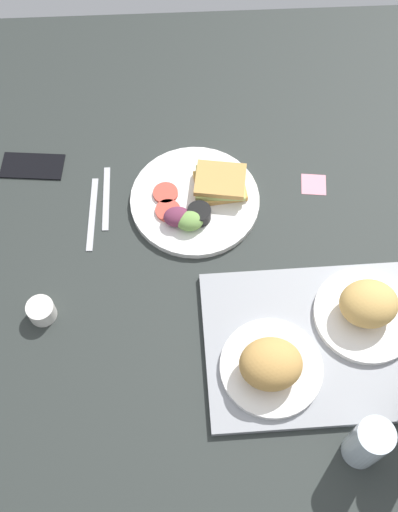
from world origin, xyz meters
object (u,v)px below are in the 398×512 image
Objects in this scene: bread_plate_far at (271,365)px; espresso_cup at (41,311)px; drinking_glass at (368,443)px; fork at (106,198)px; serving_tray at (318,343)px; sticky_note at (314,184)px; bread_plate_near at (367,308)px; plate_with_salad at (198,200)px; cell_phone at (32,166)px; knife at (92,213)px.

espresso_cup is at bearing -18.25° from bread_plate_far.
fork is (47.61, -57.94, -6.53)cm from drinking_glass.
serving_tray is at bearing -77.16° from drinking_glass.
espresso_cup is 66.55cm from sticky_note.
bread_plate_far is 53.81cm from fork.
drinking_glass is at bearing 134.71° from bread_plate_far.
plate_with_salad is at bearing -42.59° from bread_plate_near.
cell_phone is at bearing -119.22° from fork.
plate_with_salad is 2.14× the size of drinking_glass.
bread_plate_far reaches higher than sticky_note.
sticky_note is (5.21, -33.36, -5.03)cm from bread_plate_near.
drinking_glass reaches higher than plate_with_salad.
espresso_cup is (59.82, -30.04, -4.78)cm from drinking_glass.
espresso_cup reaches higher than sticky_note.
plate_with_salad is at bearing 83.58° from fork.
serving_tray reaches higher than cell_phone.
plate_with_salad is at bearing -57.35° from serving_tray.
bread_plate_near is 1.44× the size of cell_phone.
plate_with_salad is (22.20, -34.64, 0.89)cm from serving_tray.
knife is at bearing -111.08° from espresso_cup.
sticky_note is (-59.66, -29.41, -1.94)cm from espresso_cup.
knife is at bearing -26.56° from bread_plate_near.
bread_plate_far reaches higher than bread_plate_near.
plate_with_salad is at bearing 8.35° from sticky_note.
bread_plate_near reaches higher than serving_tray.
cell_phone reaches higher than fork.
bread_plate_far is (10.40, 5.56, 4.53)cm from serving_tray.
plate_with_salad is at bearing 96.17° from knife.
cell_phone is (70.03, -41.64, -4.69)cm from bread_plate_near.
bread_plate_near is 65.07cm from espresso_cup.
espresso_cup is at bearing -9.45° from serving_tray.
espresso_cup is 1.00× the size of sticky_note.
espresso_cup reaches higher than cell_phone.
espresso_cup is (32.86, 25.48, 0.31)cm from plate_with_salad.
drinking_glass is 0.80× the size of fork.
knife is 1.32× the size of cell_phone.
plate_with_salad is at bearing -64.10° from drinking_glass.
bread_plate_far is 0.69× the size of plate_with_salad.
drinking_glass is at bearing 115.90° from plate_with_salad.
fork is 0.89× the size of knife.
drinking_glass reaches higher than fork.
sticky_note is at bearing 178.30° from cell_phone.
cell_phone is (5.16, -37.70, -1.60)cm from espresso_cup.
sticky_note is at bearing 92.07° from fork.
bread_plate_far is at bearing 28.08° from bread_plate_near.
drinking_glass is 75.27cm from fork.
plate_with_salad is 1.52× the size of knife.
bread_plate_near is 26.64cm from drinking_glass.
bread_plate_far is at bearing 139.12° from cell_phone.
bread_plate_near is 34.13cm from sticky_note.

